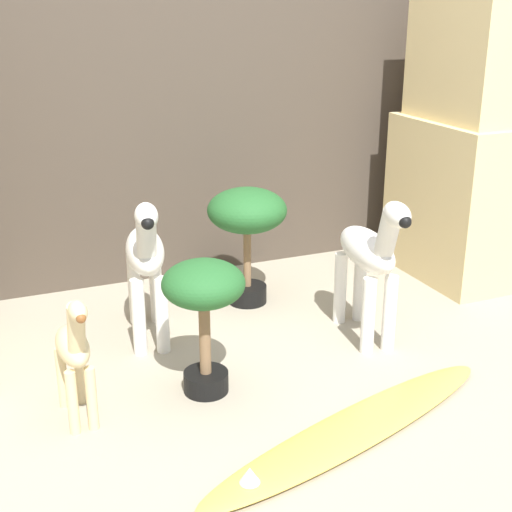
{
  "coord_description": "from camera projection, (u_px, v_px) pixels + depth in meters",
  "views": [
    {
      "loc": [
        -1.0,
        -1.99,
        1.35
      ],
      "look_at": [
        0.05,
        0.52,
        0.36
      ],
      "focal_mm": 50.0,
      "sensor_mm": 36.0,
      "label": 1
    }
  ],
  "objects": [
    {
      "name": "giraffe_figurine",
      "position": [
        74.0,
        352.0,
        2.32
      ],
      "size": [
        0.11,
        0.36,
        0.5
      ],
      "color": "beige",
      "rests_on": "ground_plane"
    },
    {
      "name": "surfboard",
      "position": [
        353.0,
        429.0,
        2.33
      ],
      "size": [
        1.29,
        0.58,
        0.08
      ],
      "color": "gold",
      "rests_on": "ground_plane"
    },
    {
      "name": "potted_palm_front",
      "position": [
        247.0,
        219.0,
        3.21
      ],
      "size": [
        0.36,
        0.36,
        0.55
      ],
      "color": "black",
      "rests_on": "ground_plane"
    },
    {
      "name": "rock_pillar_right",
      "position": [
        477.0,
        152.0,
        3.51
      ],
      "size": [
        0.59,
        0.7,
        1.36
      ],
      "color": "#DBC184",
      "rests_on": "ground_plane"
    },
    {
      "name": "wall_back",
      "position": [
        176.0,
        53.0,
        3.35
      ],
      "size": [
        6.4,
        0.08,
        2.2
      ],
      "color": "#473D33",
      "rests_on": "ground_plane"
    },
    {
      "name": "potted_palm_back",
      "position": [
        204.0,
        298.0,
        2.47
      ],
      "size": [
        0.29,
        0.29,
        0.5
      ],
      "color": "black",
      "rests_on": "ground_plane"
    },
    {
      "name": "ground_plane",
      "position": [
        298.0,
        397.0,
        2.55
      ],
      "size": [
        14.0,
        14.0,
        0.0
      ],
      "primitive_type": "plane",
      "color": "#9E937F"
    },
    {
      "name": "zebra_right",
      "position": [
        370.0,
        258.0,
        2.87
      ],
      "size": [
        0.21,
        0.55,
        0.65
      ],
      "color": "white",
      "rests_on": "ground_plane"
    },
    {
      "name": "zebra_left",
      "position": [
        146.0,
        259.0,
        2.86
      ],
      "size": [
        0.23,
        0.55,
        0.65
      ],
      "color": "white",
      "rests_on": "ground_plane"
    }
  ]
}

